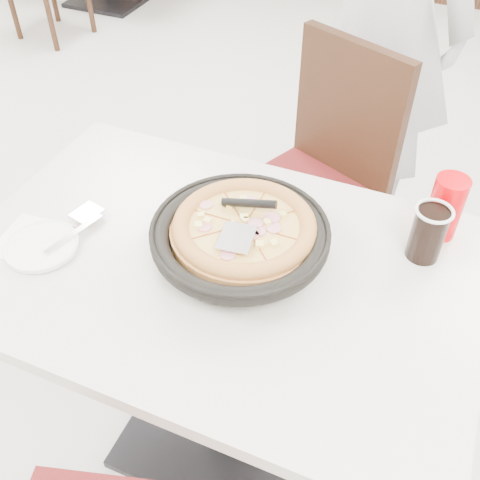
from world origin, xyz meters
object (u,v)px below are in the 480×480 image
at_px(chair_far, 305,191).
at_px(pizza_pan, 240,243).
at_px(side_plate, 42,246).
at_px(cola_glass, 427,234).
at_px(red_cup, 445,207).
at_px(diner_person, 385,14).
at_px(pizza, 244,232).
at_px(main_table, 221,355).

height_order(chair_far, pizza_pan, chair_far).
bearing_deg(side_plate, cola_glass, 21.83).
bearing_deg(red_cup, diner_person, 111.25).
bearing_deg(diner_person, pizza, 106.27).
height_order(pizza_pan, side_plate, pizza_pan).
bearing_deg(pizza_pan, diner_person, 87.28).
distance_m(cola_glass, red_cup, 0.10).
distance_m(chair_far, diner_person, 0.70).
height_order(chair_far, diner_person, diner_person).
xyz_separation_m(main_table, red_cup, (0.45, 0.30, 0.45)).
xyz_separation_m(main_table, side_plate, (-0.40, -0.13, 0.38)).
distance_m(pizza, red_cup, 0.48).
distance_m(chair_far, cola_glass, 0.71).
bearing_deg(pizza, pizza_pan, -97.00).
xyz_separation_m(pizza, red_cup, (0.41, 0.24, 0.02)).
distance_m(main_table, side_plate, 0.57).
bearing_deg(side_plate, pizza, 22.56).
distance_m(pizza, side_plate, 0.48).
distance_m(main_table, cola_glass, 0.65).
relative_size(main_table, side_plate, 7.05).
bearing_deg(chair_far, pizza_pan, 115.90).
distance_m(chair_far, pizza, 0.69).
relative_size(chair_far, pizza_pan, 2.63).
height_order(cola_glass, red_cup, red_cup).
height_order(chair_far, red_cup, chair_far).
xyz_separation_m(pizza_pan, red_cup, (0.41, 0.26, 0.04)).
bearing_deg(chair_far, diner_person, -74.49).
xyz_separation_m(chair_far, diner_person, (0.08, 0.55, 0.42)).
distance_m(pizza, cola_glass, 0.42).
height_order(main_table, pizza, pizza).
relative_size(cola_glass, red_cup, 0.81).
distance_m(pizza_pan, cola_glass, 0.43).
bearing_deg(chair_far, cola_glass, 155.77).
height_order(main_table, side_plate, side_plate).
bearing_deg(diner_person, pizza_pan, 106.19).
xyz_separation_m(pizza, diner_person, (0.05, 1.16, 0.09)).
bearing_deg(pizza, side_plate, -157.44).
bearing_deg(diner_person, chair_far, 100.69).
height_order(side_plate, red_cup, red_cup).
xyz_separation_m(pizza, cola_glass, (0.39, 0.15, 0.00)).
xyz_separation_m(chair_far, side_plate, (-0.42, -0.79, 0.28)).
xyz_separation_m(cola_glass, red_cup, (0.02, 0.10, 0.02)).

